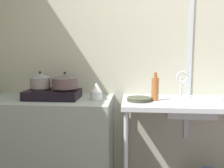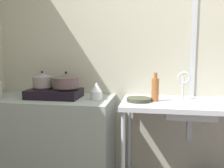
{
  "view_description": "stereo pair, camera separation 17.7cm",
  "coord_description": "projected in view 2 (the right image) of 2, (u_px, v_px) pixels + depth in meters",
  "views": [
    {
      "loc": [
        -0.57,
        -1.13,
        1.31
      ],
      "look_at": [
        -0.75,
        1.11,
        1.01
      ],
      "focal_mm": 39.34,
      "sensor_mm": 36.0,
      "label": 1
    },
    {
      "loc": [
        -0.39,
        -1.1,
        1.31
      ],
      "look_at": [
        -0.75,
        1.11,
        1.01
      ],
      "focal_mm": 39.34,
      "sensor_mm": 36.0,
      "label": 2
    }
  ],
  "objects": [
    {
      "name": "wall_metal_strip",
      "position": [
        194.0,
        31.0,
        2.37
      ],
      "size": [
        0.05,
        0.01,
        2.18
      ],
      "primitive_type": "cube",
      "color": "#A9ADB3"
    },
    {
      "name": "wall_back",
      "position": [
        192.0,
        46.0,
        2.44
      ],
      "size": [
        4.88,
        0.1,
        2.73
      ],
      "primitive_type": "cube",
      "color": "#A6A38F",
      "rests_on": "ground"
    },
    {
      "name": "pot_on_left_burner",
      "position": [
        42.0,
        80.0,
        2.37
      ],
      "size": [
        0.19,
        0.19,
        0.16
      ],
      "color": "slate",
      "rests_on": "stove"
    },
    {
      "name": "small_bowl_on_drainboard",
      "position": [
        221.0,
        100.0,
        2.16
      ],
      "size": [
        0.11,
        0.11,
        0.04
      ],
      "primitive_type": "cylinder",
      "color": "white",
      "rests_on": "counter_sink"
    },
    {
      "name": "sink_basin",
      "position": [
        189.0,
        110.0,
        2.14
      ],
      "size": [
        0.41,
        0.31,
        0.12
      ],
      "primitive_type": "cube",
      "color": "#A9ADB3",
      "rests_on": "counter_sink"
    },
    {
      "name": "frying_pan",
      "position": [
        139.0,
        100.0,
        2.2
      ],
      "size": [
        0.22,
        0.22,
        0.03
      ],
      "primitive_type": "cylinder",
      "color": "#343728",
      "rests_on": "counter_sink"
    },
    {
      "name": "percolator",
      "position": [
        96.0,
        91.0,
        2.28
      ],
      "size": [
        0.11,
        0.11,
        0.16
      ],
      "color": "silver",
      "rests_on": "counter_concrete"
    },
    {
      "name": "stove",
      "position": [
        55.0,
        93.0,
        2.37
      ],
      "size": [
        0.5,
        0.32,
        0.1
      ],
      "color": "black",
      "rests_on": "counter_concrete"
    },
    {
      "name": "bottle_by_sink",
      "position": [
        155.0,
        89.0,
        2.2
      ],
      "size": [
        0.07,
        0.07,
        0.26
      ],
      "color": "brown",
      "rests_on": "counter_sink"
    },
    {
      "name": "counter_concrete",
      "position": [
        51.0,
        140.0,
        2.44
      ],
      "size": [
        1.23,
        0.61,
        0.87
      ],
      "primitive_type": "cube",
      "color": "gray",
      "rests_on": "ground"
    },
    {
      "name": "pot_on_right_burner",
      "position": [
        66.0,
        81.0,
        2.33
      ],
      "size": [
        0.25,
        0.25,
        0.16
      ],
      "color": "#533E41",
      "rests_on": "stove"
    },
    {
      "name": "faucet",
      "position": [
        184.0,
        81.0,
        2.26
      ],
      "size": [
        0.12,
        0.07,
        0.26
      ],
      "color": "#A9ADB3",
      "rests_on": "counter_sink"
    },
    {
      "name": "counter_sink",
      "position": [
        210.0,
        110.0,
        2.15
      ],
      "size": [
        1.55,
        0.61,
        0.87
      ],
      "color": "#A9ADB3",
      "rests_on": "ground"
    }
  ]
}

